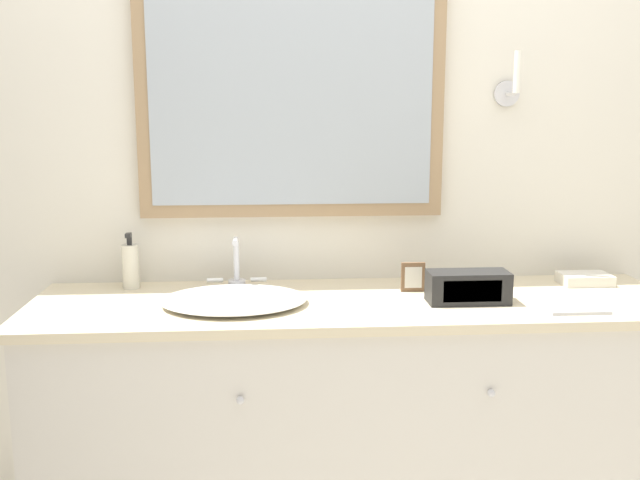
{
  "coord_description": "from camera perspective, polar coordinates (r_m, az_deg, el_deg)",
  "views": [
    {
      "loc": [
        -0.28,
        -1.92,
        1.48
      ],
      "look_at": [
        -0.12,
        0.32,
        1.06
      ],
      "focal_mm": 40.0,
      "sensor_mm": 36.0,
      "label": 1
    }
  ],
  "objects": [
    {
      "name": "sink_basin",
      "position": [
        2.29,
        -6.88,
        -4.64
      ],
      "size": [
        0.46,
        0.42,
        0.18
      ],
      "color": "white",
      "rests_on": "vanity_counter"
    },
    {
      "name": "appliance_box",
      "position": [
        2.33,
        11.76,
        -3.71
      ],
      "size": [
        0.26,
        0.11,
        0.1
      ],
      "color": "black",
      "rests_on": "vanity_counter"
    },
    {
      "name": "wall_back",
      "position": [
        2.58,
        2.0,
        6.13
      ],
      "size": [
        8.0,
        0.18,
        2.55
      ],
      "color": "silver",
      "rests_on": "ground_plane"
    },
    {
      "name": "vanity_counter",
      "position": [
        2.48,
        2.81,
        -14.44
      ],
      "size": [
        2.11,
        0.59,
        0.86
      ],
      "color": "beige",
      "rests_on": "ground_plane"
    },
    {
      "name": "soap_bottle",
      "position": [
        2.54,
        -14.92,
        -1.98
      ],
      "size": [
        0.06,
        0.06,
        0.2
      ],
      "color": "beige",
      "rests_on": "vanity_counter"
    },
    {
      "name": "hand_towel_near_sink",
      "position": [
        2.7,
        20.42,
        -2.93
      ],
      "size": [
        0.17,
        0.12,
        0.04
      ],
      "color": "silver",
      "rests_on": "vanity_counter"
    },
    {
      "name": "metal_tray",
      "position": [
        2.35,
        19.64,
        -5.14
      ],
      "size": [
        0.19,
        0.13,
        0.01
      ],
      "color": "#ADADB2",
      "rests_on": "vanity_counter"
    },
    {
      "name": "picture_frame",
      "position": [
        2.44,
        7.45,
        -2.96
      ],
      "size": [
        0.08,
        0.01,
        0.1
      ],
      "color": "brown",
      "rests_on": "vanity_counter"
    }
  ]
}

